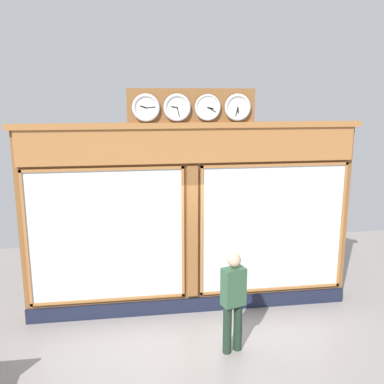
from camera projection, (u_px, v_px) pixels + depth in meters
name	position (u px, v px, depth m)	size (l,w,h in m)	color
shop_facade	(191.00, 217.00, 8.05)	(6.26, 0.42, 4.20)	brown
pedestrian	(233.00, 298.00, 6.83)	(0.41, 0.32, 1.69)	#1C2F21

